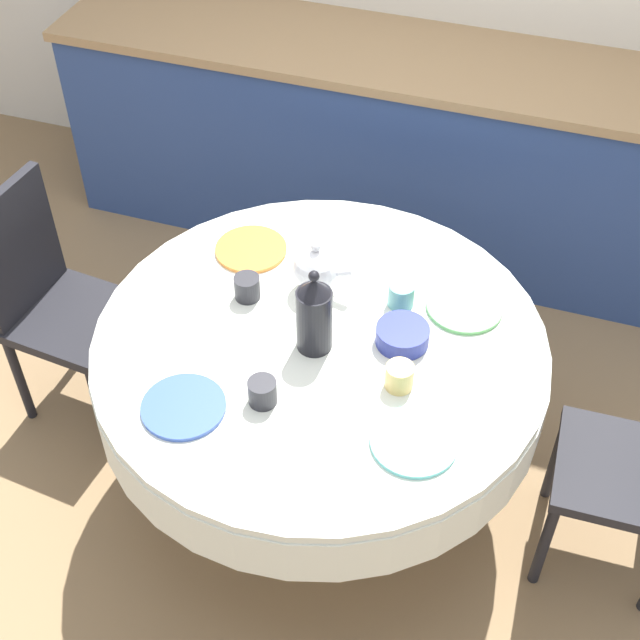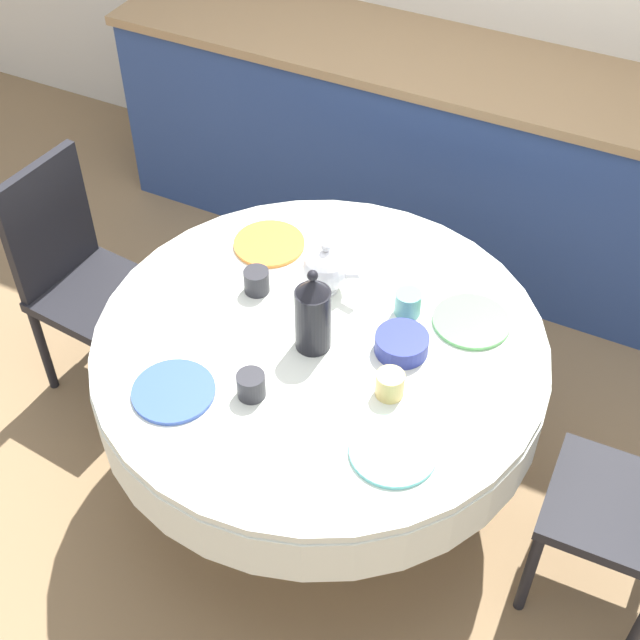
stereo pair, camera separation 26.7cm
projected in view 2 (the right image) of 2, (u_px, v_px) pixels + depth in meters
The scene contains 15 objects.
ground_plane at pixel (320, 480), 3.26m from camera, with size 12.00×12.00×0.00m, color #8E704C.
kitchen_counter at pixel (472, 164), 3.87m from camera, with size 3.24×0.64×0.93m.
dining_table at pixel (320, 365), 2.82m from camera, with size 1.41×1.41×0.74m.
chair_right at pixel (78, 271), 3.28m from camera, with size 0.44×0.44×0.95m.
plate_near_left at pixel (174, 391), 2.57m from camera, with size 0.24×0.24×0.01m, color #3856AD.
cup_near_left at pixel (251, 385), 2.55m from camera, with size 0.08×0.08×0.08m, color #28282D.
plate_near_right at pixel (393, 451), 2.42m from camera, with size 0.24×0.24×0.01m, color #60BCB7.
cup_near_right at pixel (390, 384), 2.55m from camera, with size 0.08×0.08×0.08m, color #DBB766.
plate_far_left at pixel (269, 244), 3.04m from camera, with size 0.24×0.24×0.01m, color orange.
cup_far_left at pixel (257, 281), 2.86m from camera, with size 0.08×0.08×0.08m, color #28282D.
plate_far_right at pixel (471, 321), 2.78m from camera, with size 0.24×0.24×0.01m, color #5BA85B.
cup_far_right at pixel (408, 303), 2.79m from camera, with size 0.08×0.08×0.08m, color #5BA39E.
coffee_carafe at pixel (313, 314), 2.62m from camera, with size 0.11×0.11×0.30m.
teapot at pixel (326, 269), 2.83m from camera, with size 0.21×0.15×0.19m.
fruit_bowl at pixel (402, 344), 2.68m from camera, with size 0.16×0.16×0.06m, color navy.
Camera 2 is at (0.85, -1.70, 2.71)m, focal length 50.00 mm.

